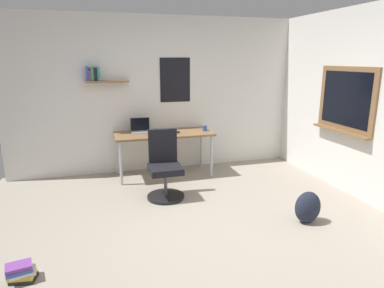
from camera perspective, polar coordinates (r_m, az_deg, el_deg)
ground_plane at (r=3.94m, az=1.51°, el=-14.70°), size 5.20×5.20×0.00m
wall_back at (r=5.86m, az=-5.78°, el=8.26°), size 5.00×0.30×2.60m
desk at (r=5.56m, az=-4.76°, el=1.25°), size 1.59×0.68×0.73m
office_chair at (r=4.74m, az=-4.65°, el=-4.21°), size 0.52×0.52×0.95m
laptop at (r=5.63m, az=-8.68°, el=2.55°), size 0.31×0.21×0.23m
keyboard at (r=5.44m, az=-5.42°, el=1.78°), size 0.37×0.13×0.02m
computer_mouse at (r=5.50m, az=-2.55°, el=2.03°), size 0.10×0.06×0.03m
coffee_mug at (r=5.67m, az=2.17°, el=2.71°), size 0.08×0.08×0.09m
backpack at (r=4.29m, az=18.95°, el=-10.08°), size 0.32×0.22×0.39m
book_stack_on_floor at (r=3.51m, az=-26.87°, el=-18.79°), size 0.26×0.20×0.16m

